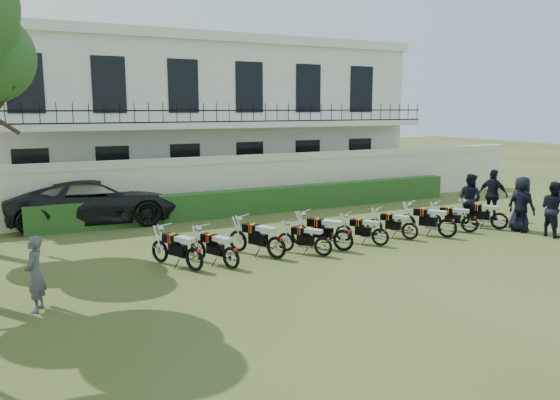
{
  "coord_description": "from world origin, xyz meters",
  "views": [
    {
      "loc": [
        -8.39,
        -12.49,
        4.21
      ],
      "look_at": [
        -0.97,
        2.13,
        1.43
      ],
      "focal_mm": 35.0,
      "sensor_mm": 36.0,
      "label": 1
    }
  ],
  "objects_px": {
    "motorcycle_6": "(410,227)",
    "motorcycle_8": "(470,220)",
    "motorcycle_3": "(323,242)",
    "officer_2": "(522,208)",
    "motorcycle_0": "(194,254)",
    "motorcycle_4": "(343,235)",
    "motorcycle_7": "(448,223)",
    "motorcycle_2": "(276,242)",
    "motorcycle_5": "(380,233)",
    "officer_1": "(553,209)",
    "officer_3": "(521,204)",
    "motorcycle_1": "(231,253)",
    "suv": "(95,201)",
    "motorcycle_9": "(500,217)",
    "inspector": "(35,274)",
    "officer_5": "(493,195)",
    "officer_4": "(470,199)"
  },
  "relations": [
    {
      "from": "motorcycle_4",
      "to": "officer_2",
      "type": "relative_size",
      "value": 1.01
    },
    {
      "from": "motorcycle_1",
      "to": "officer_1",
      "type": "bearing_deg",
      "value": -30.16
    },
    {
      "from": "motorcycle_9",
      "to": "suv",
      "type": "xyz_separation_m",
      "value": [
        -12.35,
        7.54,
        0.37
      ]
    },
    {
      "from": "motorcycle_8",
      "to": "motorcycle_7",
      "type": "bearing_deg",
      "value": 157.5
    },
    {
      "from": "motorcycle_1",
      "to": "motorcycle_9",
      "type": "bearing_deg",
      "value": -22.6
    },
    {
      "from": "motorcycle_1",
      "to": "officer_3",
      "type": "xyz_separation_m",
      "value": [
        10.64,
        -0.2,
        0.47
      ]
    },
    {
      "from": "motorcycle_6",
      "to": "officer_1",
      "type": "xyz_separation_m",
      "value": [
        4.56,
        -1.68,
        0.48
      ]
    },
    {
      "from": "officer_5",
      "to": "inspector",
      "type": "bearing_deg",
      "value": 80.84
    },
    {
      "from": "motorcycle_6",
      "to": "inspector",
      "type": "distance_m",
      "value": 11.14
    },
    {
      "from": "officer_3",
      "to": "motorcycle_0",
      "type": "bearing_deg",
      "value": 78.37
    },
    {
      "from": "inspector",
      "to": "motorcycle_3",
      "type": "bearing_deg",
      "value": 115.26
    },
    {
      "from": "motorcycle_8",
      "to": "officer_2",
      "type": "relative_size",
      "value": 0.91
    },
    {
      "from": "motorcycle_5",
      "to": "officer_3",
      "type": "height_order",
      "value": "officer_3"
    },
    {
      "from": "motorcycle_2",
      "to": "suv",
      "type": "relative_size",
      "value": 0.3
    },
    {
      "from": "inspector",
      "to": "motorcycle_8",
      "type": "bearing_deg",
      "value": 113.66
    },
    {
      "from": "motorcycle_3",
      "to": "officer_2",
      "type": "xyz_separation_m",
      "value": [
        7.65,
        -0.37,
        0.42
      ]
    },
    {
      "from": "motorcycle_5",
      "to": "officer_2",
      "type": "bearing_deg",
      "value": -42.9
    },
    {
      "from": "officer_1",
      "to": "officer_5",
      "type": "bearing_deg",
      "value": -2.04
    },
    {
      "from": "motorcycle_4",
      "to": "officer_1",
      "type": "xyz_separation_m",
      "value": [
        7.27,
        -1.44,
        0.4
      ]
    },
    {
      "from": "motorcycle_0",
      "to": "motorcycle_6",
      "type": "relative_size",
      "value": 1.19
    },
    {
      "from": "inspector",
      "to": "officer_4",
      "type": "xyz_separation_m",
      "value": [
        14.68,
        2.36,
        0.12
      ]
    },
    {
      "from": "officer_3",
      "to": "inspector",
      "type": "bearing_deg",
      "value": 83.17
    },
    {
      "from": "motorcycle_2",
      "to": "officer_5",
      "type": "bearing_deg",
      "value": -20.97
    },
    {
      "from": "motorcycle_2",
      "to": "motorcycle_6",
      "type": "distance_m",
      "value": 4.84
    },
    {
      "from": "motorcycle_6",
      "to": "motorcycle_9",
      "type": "xyz_separation_m",
      "value": [
        3.75,
        -0.25,
        0.03
      ]
    },
    {
      "from": "motorcycle_2",
      "to": "suv",
      "type": "bearing_deg",
      "value": 88.81
    },
    {
      "from": "motorcycle_4",
      "to": "motorcycle_9",
      "type": "relative_size",
      "value": 1.06
    },
    {
      "from": "motorcycle_9",
      "to": "suv",
      "type": "distance_m",
      "value": 14.48
    },
    {
      "from": "motorcycle_8",
      "to": "inspector",
      "type": "distance_m",
      "value": 13.6
    },
    {
      "from": "motorcycle_7",
      "to": "officer_3",
      "type": "height_order",
      "value": "officer_3"
    },
    {
      "from": "motorcycle_5",
      "to": "officer_5",
      "type": "bearing_deg",
      "value": -24.38
    },
    {
      "from": "motorcycle_7",
      "to": "motorcycle_9",
      "type": "relative_size",
      "value": 1.09
    },
    {
      "from": "motorcycle_6",
      "to": "officer_2",
      "type": "relative_size",
      "value": 0.89
    },
    {
      "from": "motorcycle_6",
      "to": "motorcycle_8",
      "type": "relative_size",
      "value": 0.98
    },
    {
      "from": "motorcycle_0",
      "to": "officer_2",
      "type": "distance_m",
      "value": 11.4
    },
    {
      "from": "motorcycle_6",
      "to": "officer_3",
      "type": "relative_size",
      "value": 0.81
    },
    {
      "from": "motorcycle_2",
      "to": "motorcycle_5",
      "type": "distance_m",
      "value": 3.5
    },
    {
      "from": "motorcycle_7",
      "to": "officer_3",
      "type": "xyz_separation_m",
      "value": [
        3.07,
        -0.27,
        0.44
      ]
    },
    {
      "from": "motorcycle_2",
      "to": "officer_3",
      "type": "xyz_separation_m",
      "value": [
        9.15,
        -0.54,
        0.44
      ]
    },
    {
      "from": "motorcycle_2",
      "to": "motorcycle_9",
      "type": "relative_size",
      "value": 1.12
    },
    {
      "from": "motorcycle_9",
      "to": "officer_1",
      "type": "distance_m",
      "value": 1.7
    },
    {
      "from": "officer_1",
      "to": "officer_3",
      "type": "bearing_deg",
      "value": 19.19
    },
    {
      "from": "motorcycle_8",
      "to": "suv",
      "type": "height_order",
      "value": "suv"
    },
    {
      "from": "motorcycle_0",
      "to": "motorcycle_4",
      "type": "relative_size",
      "value": 1.06
    },
    {
      "from": "officer_1",
      "to": "officer_2",
      "type": "height_order",
      "value": "officer_1"
    },
    {
      "from": "motorcycle_7",
      "to": "motorcycle_8",
      "type": "relative_size",
      "value": 1.15
    },
    {
      "from": "motorcycle_1",
      "to": "motorcycle_7",
      "type": "distance_m",
      "value": 7.58
    },
    {
      "from": "motorcycle_2",
      "to": "officer_1",
      "type": "bearing_deg",
      "value": -37.81
    },
    {
      "from": "motorcycle_8",
      "to": "officer_4",
      "type": "xyz_separation_m",
      "value": [
        1.14,
        1.16,
        0.47
      ]
    },
    {
      "from": "motorcycle_3",
      "to": "officer_5",
      "type": "xyz_separation_m",
      "value": [
        8.46,
        1.6,
        0.52
      ]
    }
  ]
}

